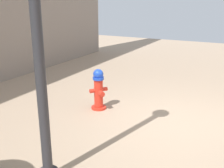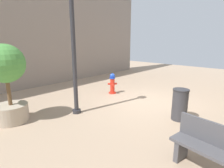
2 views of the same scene
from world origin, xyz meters
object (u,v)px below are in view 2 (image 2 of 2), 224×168
object	(u,v)px
street_lamp	(73,28)
planter_tree	(7,77)
trash_bin	(180,105)
fire_hydrant	(112,83)
bench_far	(218,151)

from	to	relation	value
street_lamp	planter_tree	bearing A→B (deg)	62.15
planter_tree	trash_bin	size ratio (longest dim) A/B	2.38
fire_hydrant	planter_tree	size ratio (longest dim) A/B	0.41
bench_far	trash_bin	bearing A→B (deg)	-52.62
fire_hydrant	planter_tree	xyz separation A→B (m)	(0.25, 4.29, 0.91)
street_lamp	trash_bin	world-z (taller)	street_lamp
fire_hydrant	bench_far	distance (m)	5.59
planter_tree	trash_bin	distance (m)	5.22
planter_tree	bench_far	bearing A→B (deg)	-162.34
street_lamp	trash_bin	size ratio (longest dim) A/B	4.63
bench_far	trash_bin	xyz separation A→B (m)	(1.46, -1.92, 0.00)
bench_far	street_lamp	xyz separation A→B (m)	(4.26, -0.08, 2.29)
fire_hydrant	bench_far	bearing A→B (deg)	151.79
fire_hydrant	street_lamp	distance (m)	3.51
fire_hydrant	trash_bin	xyz separation A→B (m)	(-3.47, 0.73, 0.02)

